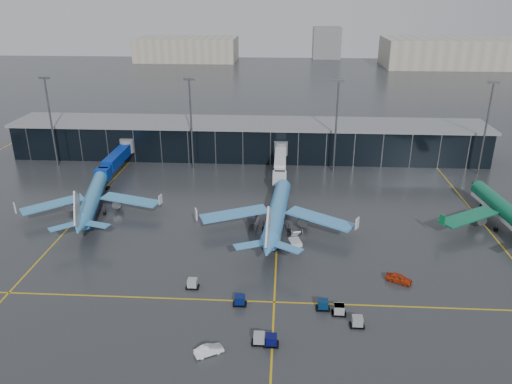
# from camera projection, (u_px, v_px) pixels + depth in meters

# --- Properties ---
(ground) EXTENTS (600.00, 600.00, 0.00)m
(ground) POSITION_uv_depth(u_px,v_px,m) (225.00, 255.00, 96.33)
(ground) COLOR #282B2D
(ground) RESTS_ON ground
(terminal_pier) EXTENTS (142.00, 17.00, 10.70)m
(terminal_pier) POSITION_uv_depth(u_px,v_px,m) (248.00, 139.00, 151.58)
(terminal_pier) COLOR black
(terminal_pier) RESTS_ON ground
(jet_bridges) EXTENTS (94.00, 27.50, 7.20)m
(jet_bridges) POSITION_uv_depth(u_px,v_px,m) (116.00, 159.00, 136.30)
(jet_bridges) COLOR #595B60
(jet_bridges) RESTS_ON ground
(flood_masts) EXTENTS (203.00, 0.50, 25.50)m
(flood_masts) POSITION_uv_depth(u_px,v_px,m) (263.00, 122.00, 137.04)
(flood_masts) COLOR #595B60
(flood_masts) RESTS_ON ground
(distant_hangars) EXTENTS (260.00, 71.00, 22.00)m
(distant_hangars) POSITION_uv_depth(u_px,v_px,m) (344.00, 50.00, 339.81)
(distant_hangars) COLOR #B2AD99
(distant_hangars) RESTS_ON ground
(taxi_lines) EXTENTS (220.00, 120.00, 0.02)m
(taxi_lines) POSITION_uv_depth(u_px,v_px,m) (277.00, 232.00, 105.58)
(taxi_lines) COLOR gold
(taxi_lines) RESTS_ON ground
(airliner_arkefly) EXTENTS (39.16, 42.61, 11.28)m
(airliner_arkefly) POSITION_uv_depth(u_px,v_px,m) (91.00, 190.00, 112.72)
(airliner_arkefly) COLOR #3B8CC3
(airliner_arkefly) RESTS_ON ground
(airliner_klm_near) EXTENTS (37.24, 41.65, 12.05)m
(airliner_klm_near) POSITION_uv_depth(u_px,v_px,m) (277.00, 202.00, 105.25)
(airliner_klm_near) COLOR #4090D4
(airliner_klm_near) RESTS_ON ground
(airliner_aer_lingus) EXTENTS (36.28, 40.43, 11.56)m
(airliner_aer_lingus) POSITION_uv_depth(u_px,v_px,m) (508.00, 203.00, 105.49)
(airliner_aer_lingus) COLOR #0C6642
(airliner_aer_lingus) RESTS_ON ground
(baggage_carts) EXTENTS (29.14, 15.63, 1.70)m
(baggage_carts) POSITION_uv_depth(u_px,v_px,m) (289.00, 313.00, 77.86)
(baggage_carts) COLOR black
(baggage_carts) RESTS_ON ground
(mobile_airstair) EXTENTS (2.95, 3.66, 3.45)m
(mobile_airstair) POSITION_uv_depth(u_px,v_px,m) (295.00, 241.00, 100.31)
(mobile_airstair) COLOR silver
(mobile_airstair) RESTS_ON ground
(service_van_red) EXTENTS (4.85, 3.74, 1.54)m
(service_van_red) POSITION_uv_depth(u_px,v_px,m) (399.00, 278.00, 87.23)
(service_van_red) COLOR #AB2B0D
(service_van_red) RESTS_ON ground
(service_van_white) EXTENTS (4.31, 3.31, 1.36)m
(service_van_white) POSITION_uv_depth(u_px,v_px,m) (209.00, 350.00, 70.02)
(service_van_white) COLOR white
(service_van_white) RESTS_ON ground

